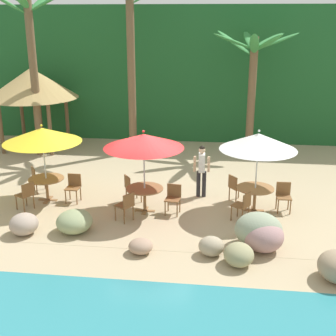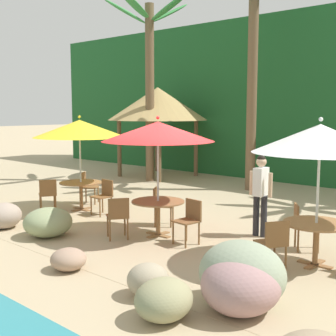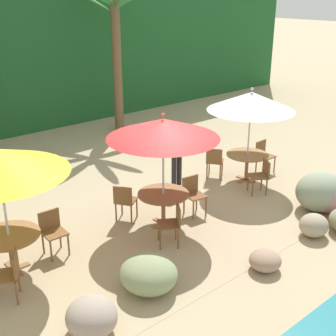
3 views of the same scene
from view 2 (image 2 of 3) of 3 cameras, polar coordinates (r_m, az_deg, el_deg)
ground_plane at (r=9.79m, az=0.63°, el=-8.25°), size 120.00×120.00×0.00m
terrace_deck at (r=9.79m, az=0.63°, el=-8.23°), size 18.00×5.20×0.01m
rock_seawall at (r=7.60m, az=-12.32°, el=-10.13°), size 15.84×3.02×0.97m
umbrella_yellow at (r=12.05m, az=-10.91°, el=4.82°), size 2.37×2.37×2.46m
dining_table_yellow at (r=12.21m, az=-10.74°, el=-2.29°), size 1.10×1.10×0.74m
chair_yellow_seaward at (r=11.60m, az=-7.93°, el=-3.24°), size 0.44×0.44×0.87m
chair_yellow_inland at (r=13.05m, az=-10.01°, el=-2.11°), size 0.59×0.59×0.87m
chair_yellow_left at (r=12.04m, az=-14.67°, el=-3.03°), size 0.58×0.57×0.87m
umbrella_red at (r=9.36m, az=-1.27°, el=4.55°), size 2.31×2.31×2.49m
dining_table_red at (r=9.57m, az=-1.24°, el=-4.82°), size 1.10×1.10×0.74m
chair_red_seaward at (r=9.03m, az=2.68°, el=-6.23°), size 0.47×0.48×0.87m
chair_red_inland at (r=10.42m, az=-0.97°, el=-4.38°), size 0.59×0.59×0.87m
chair_red_left at (r=9.35m, az=-6.22°, el=-5.79°), size 0.59×0.59×0.87m
umbrella_white at (r=7.92m, az=18.32°, el=3.48°), size 2.22×2.22×2.50m
dining_table_white at (r=8.15m, az=17.89°, el=-7.33°), size 1.10×1.10×0.74m
chair_white_inland at (r=8.97m, az=16.28°, el=-6.60°), size 0.59×0.59×0.87m
chair_white_left at (r=7.67m, az=12.94°, el=-8.87°), size 0.58×0.58×0.87m
palm_tree_nearest at (r=16.90m, az=-2.30°, el=12.81°), size 3.15×3.36×6.55m
palm_tree_second at (r=15.21m, az=10.49°, el=14.47°), size 2.74×2.89×6.81m
palapa_hut at (r=17.95m, az=-1.29°, el=7.91°), size 3.86×3.86×3.46m
waiter_in_white at (r=9.64m, az=11.41°, el=-2.62°), size 0.52×0.35×1.70m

